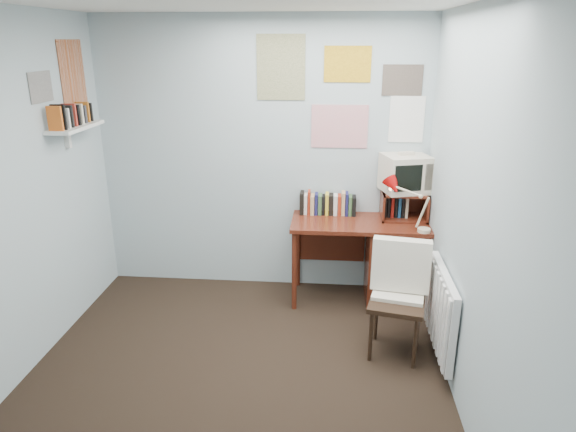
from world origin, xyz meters
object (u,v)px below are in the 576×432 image
(tv_riser, at_px, (404,205))
(crt_tv, at_px, (405,172))
(desk_chair, at_px, (397,303))
(wall_shelf, at_px, (76,127))
(desk, at_px, (388,259))
(desk_lamp, at_px, (426,210))
(radiator, at_px, (441,310))

(tv_riser, height_order, crt_tv, crt_tv)
(desk_chair, relative_size, wall_shelf, 1.37)
(crt_tv, bearing_deg, desk_chair, -113.96)
(desk, distance_m, desk_lamp, 0.64)
(desk_lamp, distance_m, tv_riser, 0.36)
(desk_lamp, xyz_separation_m, tv_riser, (-0.13, 0.33, -0.07))
(desk, bearing_deg, crt_tv, 50.06)
(desk_chair, xyz_separation_m, radiator, (0.31, -0.07, -0.00))
(tv_riser, height_order, wall_shelf, wall_shelf)
(tv_riser, relative_size, radiator, 0.50)
(wall_shelf, bearing_deg, radiator, -10.89)
(desk, relative_size, desk_chair, 1.41)
(desk_chair, height_order, wall_shelf, wall_shelf)
(crt_tv, relative_size, wall_shelf, 0.60)
(desk, distance_m, crt_tv, 0.80)
(desk, distance_m, desk_chair, 0.86)
(desk, bearing_deg, desk_chair, -91.43)
(tv_riser, relative_size, crt_tv, 1.07)
(desk_lamp, relative_size, wall_shelf, 0.63)
(wall_shelf, bearing_deg, desk_chair, -10.65)
(tv_riser, xyz_separation_m, radiator, (0.17, -1.04, -0.47))
(desk, bearing_deg, radiator, -72.76)
(wall_shelf, bearing_deg, crt_tv, 10.77)
(crt_tv, xyz_separation_m, wall_shelf, (-2.68, -0.51, 0.43))
(radiator, relative_size, wall_shelf, 1.29)
(desk_lamp, xyz_separation_m, radiator, (0.04, -0.71, -0.54))
(desk, height_order, crt_tv, crt_tv)
(wall_shelf, bearing_deg, tv_riser, 10.32)
(desk_chair, xyz_separation_m, tv_riser, (0.14, 0.97, 0.46))
(desk_chair, distance_m, radiator, 0.32)
(desk, height_order, tv_riser, tv_riser)
(desk_lamp, height_order, wall_shelf, wall_shelf)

